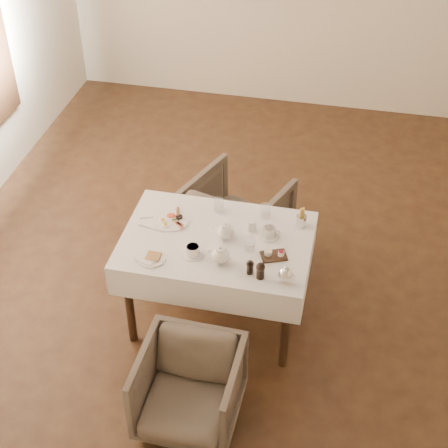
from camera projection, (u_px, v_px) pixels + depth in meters
name	position (u px, v px, depth m)	size (l,w,h in m)	color
table	(217.00, 252.00, 4.69)	(1.28, 0.88, 0.75)	black
armchair_near	(189.00, 388.00, 4.23)	(0.61, 0.63, 0.57)	#50463B
armchair_far	(236.00, 217.00, 5.49)	(0.71, 0.73, 0.66)	#50463B
breakfast_plate	(171.00, 219.00, 4.77)	(0.26, 0.26, 0.03)	white
side_plate	(150.00, 258.00, 4.46)	(0.20, 0.18, 0.02)	white
teapot_centre	(226.00, 230.00, 4.59)	(0.16, 0.13, 0.13)	white
teapot_front	(220.00, 254.00, 4.40)	(0.16, 0.13, 0.13)	white
creamer	(251.00, 225.00, 4.68)	(0.06, 0.06, 0.07)	white
teacup_near	(193.00, 251.00, 4.48)	(0.14, 0.14, 0.07)	white
teacup_far	(269.00, 232.00, 4.63)	(0.14, 0.14, 0.07)	white
glass_left	(219.00, 205.00, 4.84)	(0.07, 0.07, 0.10)	silver
glass_mid	(250.00, 244.00, 4.51)	(0.07, 0.07, 0.10)	silver
glass_right	(266.00, 211.00, 4.78)	(0.07, 0.07, 0.10)	silver
condiment_board	(273.00, 255.00, 4.47)	(0.20, 0.17, 0.04)	black
pepper_mill_left	(250.00, 267.00, 4.33)	(0.05, 0.05, 0.10)	black
pepper_mill_right	(260.00, 271.00, 4.29)	(0.06, 0.06, 0.12)	black
silver_pot	(285.00, 274.00, 4.26)	(0.12, 0.09, 0.12)	white
fries_cup	(302.00, 218.00, 4.69)	(0.07, 0.07, 0.15)	silver
cutlery_fork	(152.00, 217.00, 4.80)	(0.01, 0.17, 0.00)	silver
cutlery_knife	(151.00, 229.00, 4.70)	(0.02, 0.20, 0.00)	silver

